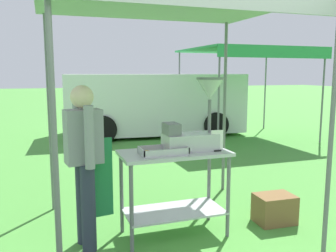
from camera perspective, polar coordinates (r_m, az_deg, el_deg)
The scene contains 10 objects.
ground_plane at distance 8.84m, azimuth -11.44°, elevation -2.97°, with size 70.00×70.00×0.00m, color #478E38.
stall_canopy at distance 3.80m, azimuth 0.53°, elevation 18.25°, with size 2.61×2.26×2.47m.
donut_cart at distance 3.80m, azimuth 0.99°, elevation -7.85°, with size 1.14×0.57×0.91m.
donut_tray at distance 3.62m, azimuth -0.83°, elevation -4.14°, with size 0.47×0.27×0.07m.
donut_fryer at distance 3.77m, azimuth 4.48°, elevation 0.67°, with size 0.64×0.29×0.77m.
menu_sign at distance 3.77m, azimuth 7.82°, elevation -2.59°, with size 0.13×0.05×0.22m.
vendor at distance 3.57m, azimuth -13.12°, elevation -5.05°, with size 0.46×0.54×1.61m.
supply_crate at distance 4.42m, azimuth 16.60°, elevation -12.52°, with size 0.45×0.34×0.33m.
van_white at distance 10.11m, azimuth -2.39°, elevation 3.64°, with size 4.98×2.37×1.69m.
neighbour_tent at distance 9.69m, azimuth 12.66°, elevation 11.44°, with size 3.05×2.64×2.34m.
Camera 1 is at (-1.12, -2.59, 1.72)m, focal length 38.26 mm.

